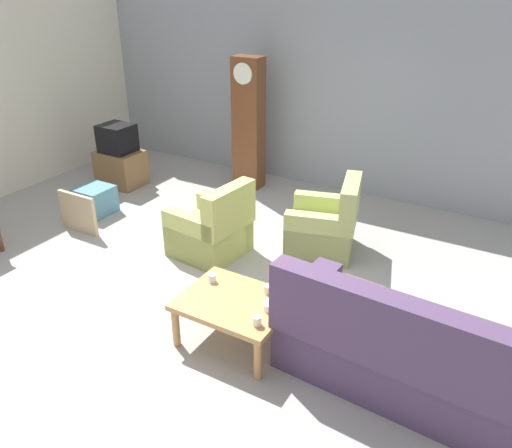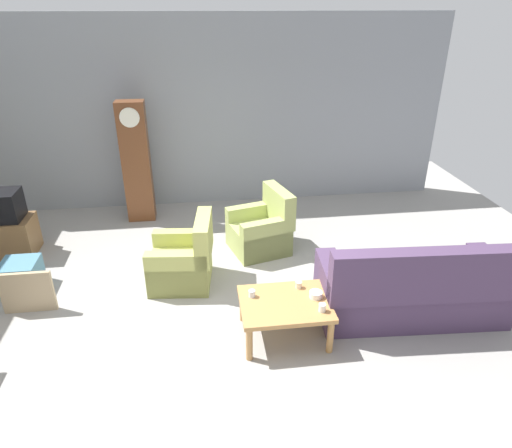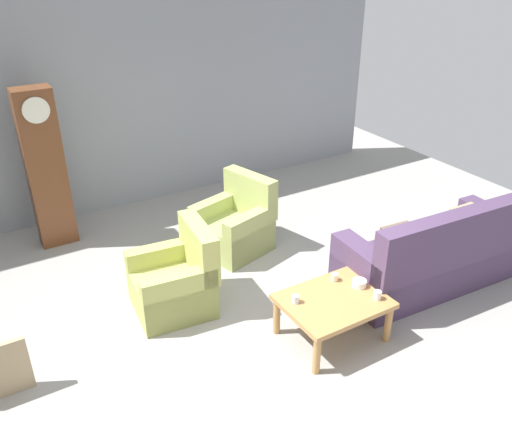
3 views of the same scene
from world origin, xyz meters
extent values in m
plane|color=#999691|center=(0.00, 0.00, 0.00)|extent=(10.40, 10.40, 0.00)
cube|color=gray|center=(0.00, 3.60, 1.60)|extent=(8.40, 0.16, 3.20)
cube|color=#4C3856|center=(2.19, -0.14, 0.22)|extent=(2.15, 0.97, 0.44)
cube|color=#4C3856|center=(2.16, -0.50, 0.74)|extent=(2.11, 0.33, 0.60)
cube|color=#4C3856|center=(3.11, -0.20, 0.34)|extent=(0.29, 0.85, 0.68)
cube|color=#4C3856|center=(1.26, -0.08, 0.34)|extent=(0.29, 0.85, 0.68)
cube|color=#9E8966|center=(2.67, -0.12, 0.62)|extent=(0.36, 0.12, 0.36)
cube|color=brown|center=(1.71, -0.06, 0.62)|extent=(0.37, 0.15, 0.36)
cube|color=tan|center=(-0.47, 0.87, 0.20)|extent=(0.84, 0.84, 0.40)
cube|color=tan|center=(-0.15, 0.83, 0.66)|extent=(0.26, 0.77, 0.52)
cube|color=tan|center=(-0.44, 1.17, 0.30)|extent=(0.77, 0.24, 0.60)
cube|color=tan|center=(-0.50, 0.57, 0.30)|extent=(0.77, 0.24, 0.60)
cube|color=#A4B063|center=(0.65, 1.60, 0.20)|extent=(0.93, 0.93, 0.40)
cube|color=#A4B063|center=(0.96, 1.68, 0.66)|extent=(0.38, 0.78, 0.52)
cube|color=#A4B063|center=(0.57, 1.89, 0.30)|extent=(0.78, 0.36, 0.60)
cube|color=#A4B063|center=(0.73, 1.31, 0.30)|extent=(0.78, 0.36, 0.60)
cube|color=#B27F47|center=(0.67, -0.35, 0.42)|extent=(0.96, 0.76, 0.05)
cylinder|color=#B27F47|center=(0.24, -0.68, 0.20)|extent=(0.07, 0.07, 0.39)
cylinder|color=#B27F47|center=(1.09, -0.68, 0.20)|extent=(0.07, 0.07, 0.39)
cylinder|color=#B27F47|center=(0.24, -0.03, 0.20)|extent=(0.07, 0.07, 0.39)
cylinder|color=#B27F47|center=(1.09, -0.03, 0.20)|extent=(0.07, 0.07, 0.39)
cube|color=brown|center=(-1.16, 2.94, 0.99)|extent=(0.44, 0.28, 1.97)
cylinder|color=silver|center=(-1.16, 2.79, 1.75)|extent=(0.30, 0.02, 0.30)
cylinder|color=white|center=(1.02, -0.56, 0.49)|extent=(0.07, 0.07, 0.09)
cylinder|color=silver|center=(0.33, -0.21, 0.48)|extent=(0.07, 0.07, 0.08)
cylinder|color=beige|center=(0.87, -0.11, 0.48)|extent=(0.07, 0.07, 0.07)
cylinder|color=white|center=(1.01, -0.31, 0.48)|extent=(0.14, 0.14, 0.07)
camera|label=1|loc=(2.70, -3.47, 3.06)|focal=35.62mm
camera|label=2|loc=(-0.16, -4.25, 3.32)|focal=31.78mm
camera|label=3|loc=(-2.09, -3.51, 3.46)|focal=37.70mm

